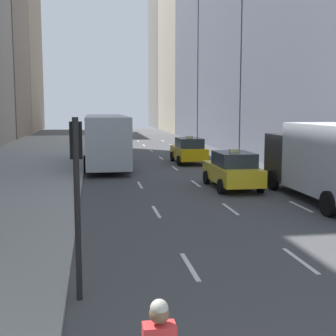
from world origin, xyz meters
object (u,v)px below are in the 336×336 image
(taxi_lead, at_px, (233,170))
(box_truck, at_px, (330,160))
(taxi_second, at_px, (189,150))
(city_bus, at_px, (106,138))
(traffic_light_pole, at_px, (77,179))

(taxi_lead, relative_size, box_truck, 0.52)
(taxi_second, height_order, box_truck, box_truck)
(city_bus, relative_size, box_truck, 1.38)
(city_bus, distance_m, box_truck, 16.00)
(traffic_light_pole, bearing_deg, box_truck, 39.71)
(city_bus, bearing_deg, taxi_second, 4.68)
(city_bus, xyz_separation_m, box_truck, (8.41, -13.61, -0.08))
(taxi_second, relative_size, box_truck, 0.52)
(taxi_second, distance_m, box_truck, 14.37)
(taxi_second, xyz_separation_m, city_bus, (-5.61, -0.46, 0.91))
(taxi_lead, height_order, box_truck, box_truck)
(taxi_second, distance_m, traffic_light_pole, 23.06)
(taxi_lead, bearing_deg, traffic_light_pole, -119.75)
(box_truck, relative_size, traffic_light_pole, 2.33)
(taxi_second, height_order, city_bus, city_bus)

